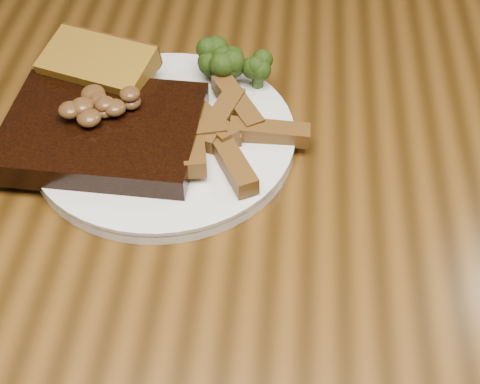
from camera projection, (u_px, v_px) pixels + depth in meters
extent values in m
cube|color=#503110|center=(258.00, 214.00, 0.64)|extent=(1.60, 0.90, 0.04)
cube|color=black|center=(356.00, 27.00, 1.39)|extent=(0.47, 0.47, 0.04)
cylinder|color=black|center=(420.00, 76.00, 1.64)|extent=(0.04, 0.04, 0.41)
cylinder|color=black|center=(286.00, 58.00, 1.69)|extent=(0.04, 0.04, 0.41)
cylinder|color=black|center=(414.00, 171.00, 1.42)|extent=(0.04, 0.04, 0.41)
cylinder|color=black|center=(259.00, 147.00, 1.47)|extent=(0.04, 0.04, 0.41)
cylinder|color=white|center=(164.00, 139.00, 0.68)|extent=(0.30, 0.30, 0.01)
cube|color=black|center=(103.00, 132.00, 0.66)|extent=(0.19, 0.15, 0.03)
cube|color=beige|center=(88.00, 183.00, 0.62)|extent=(0.15, 0.02, 0.02)
cube|color=#996D1B|center=(101.00, 80.00, 0.71)|extent=(0.13, 0.09, 0.02)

